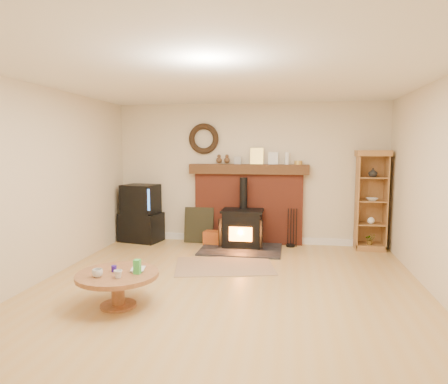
% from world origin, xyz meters
% --- Properties ---
extents(ground, '(5.50, 5.50, 0.00)m').
position_xyz_m(ground, '(0.00, 0.00, 0.00)').
color(ground, tan).
rests_on(ground, ground).
extents(room_shell, '(5.02, 5.52, 2.61)m').
position_xyz_m(room_shell, '(-0.02, 0.09, 1.72)').
color(room_shell, beige).
rests_on(room_shell, ground).
extents(chimney_breast, '(2.20, 0.22, 1.78)m').
position_xyz_m(chimney_breast, '(0.00, 2.67, 0.80)').
color(chimney_breast, maroon).
rests_on(chimney_breast, ground).
extents(wood_stove, '(1.40, 1.00, 1.25)m').
position_xyz_m(wood_stove, '(-0.07, 2.27, 0.33)').
color(wood_stove, black).
rests_on(wood_stove, ground).
extents(area_rug, '(1.64, 1.30, 0.01)m').
position_xyz_m(area_rug, '(-0.19, 1.12, 0.01)').
color(area_rug, brown).
rests_on(area_rug, ground).
extents(tv_unit, '(0.83, 0.65, 1.09)m').
position_xyz_m(tv_unit, '(-2.03, 2.47, 0.52)').
color(tv_unit, black).
rests_on(tv_unit, ground).
extents(curio_cabinet, '(0.56, 0.40, 1.74)m').
position_xyz_m(curio_cabinet, '(2.16, 2.55, 0.87)').
color(curio_cabinet, brown).
rests_on(curio_cabinet, ground).
extents(firelog_box, '(0.44, 0.30, 0.26)m').
position_xyz_m(firelog_box, '(-0.57, 2.40, 0.13)').
color(firelog_box, '#C4731E').
rests_on(firelog_box, ground).
extents(leaning_painting, '(0.56, 0.15, 0.66)m').
position_xyz_m(leaning_painting, '(-0.92, 2.55, 0.33)').
color(leaning_painting, black).
rests_on(leaning_painting, ground).
extents(fire_tools, '(0.19, 0.16, 0.70)m').
position_xyz_m(fire_tools, '(0.80, 2.50, 0.16)').
color(fire_tools, black).
rests_on(fire_tools, ground).
extents(coffee_table, '(0.92, 0.92, 0.55)m').
position_xyz_m(coffee_table, '(-1.12, -0.60, 0.32)').
color(coffee_table, brown).
rests_on(coffee_table, ground).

